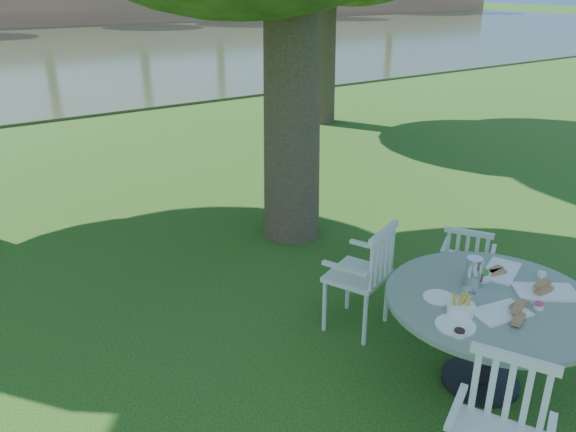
% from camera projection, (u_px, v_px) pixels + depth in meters
% --- Properties ---
extents(ground, '(140.00, 140.00, 0.00)m').
position_uv_depth(ground, '(300.00, 309.00, 5.10)').
color(ground, '#153B0C').
rests_on(ground, ground).
extents(table, '(1.47, 1.47, 0.72)m').
position_uv_depth(table, '(490.00, 314.00, 3.94)').
color(table, black).
rests_on(table, ground).
extents(chair_ne, '(0.54, 0.55, 0.81)m').
position_uv_depth(chair_ne, '(466.00, 261.00, 4.95)').
color(chair_ne, silver).
rests_on(chair_ne, ground).
extents(chair_nw, '(0.62, 0.60, 0.95)m').
position_uv_depth(chair_nw, '(368.00, 271.00, 4.60)').
color(chair_nw, silver).
rests_on(chair_nw, ground).
extents(chair_sw, '(0.60, 0.61, 0.92)m').
position_uv_depth(chair_sw, '(502.00, 425.00, 3.02)').
color(chair_sw, silver).
rests_on(chair_sw, ground).
extents(tableware, '(1.22, 0.78, 0.23)m').
position_uv_depth(tableware, '(485.00, 289.00, 3.91)').
color(tableware, white).
rests_on(tableware, table).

